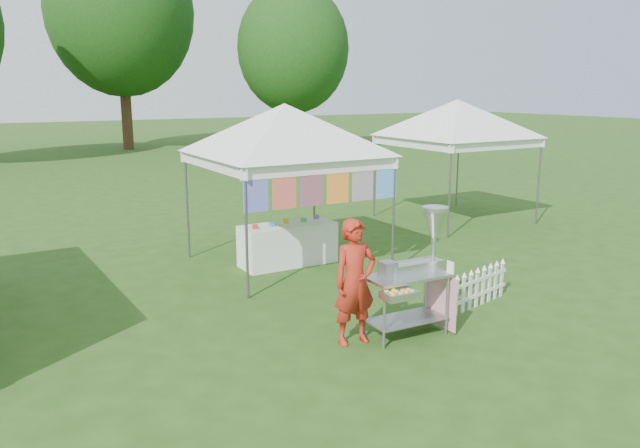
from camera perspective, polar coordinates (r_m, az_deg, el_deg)
ground at (r=9.04m, az=7.29°, el=-8.98°), size 120.00×120.00×0.00m
canopy_main at (r=11.39m, az=-3.24°, el=10.89°), size 4.24×4.24×3.45m
canopy_right at (r=15.81m, az=12.49°, el=11.04°), size 4.24×4.24×3.45m
tree_mid at (r=35.80m, az=-17.82°, el=17.98°), size 7.60×7.60×11.52m
tree_right at (r=32.47m, az=-2.48°, el=15.70°), size 5.60×5.60×8.42m
donut_cart at (r=8.40m, az=9.03°, el=-3.41°), size 1.26×0.82×1.72m
vendor at (r=8.07m, az=3.20°, el=-5.31°), size 0.63×0.43×1.65m
picket_fence at (r=9.73m, az=13.86°, el=-5.90°), size 1.76×0.44×0.56m
display_table at (r=11.77m, az=-2.95°, el=-1.86°), size 1.80×0.70×0.78m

